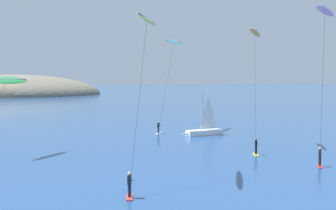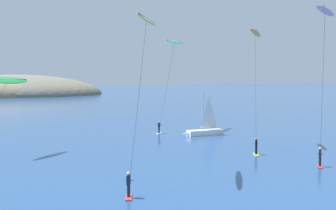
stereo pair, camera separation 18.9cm
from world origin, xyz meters
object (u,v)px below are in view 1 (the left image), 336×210
(kitesurfer_pink, at_px, (325,21))
(sailboat_near, at_px, (202,130))
(kitesurfer_cyan, at_px, (173,48))
(kitesurfer_green, at_px, (4,86))
(kitesurfer_orange, at_px, (255,42))
(kitesurfer_lime, at_px, (146,32))

(kitesurfer_pink, bearing_deg, sailboat_near, 101.17)
(kitesurfer_pink, distance_m, kitesurfer_cyan, 26.34)
(sailboat_near, relative_size, kitesurfer_cyan, 0.46)
(kitesurfer_green, bearing_deg, kitesurfer_cyan, 31.91)
(sailboat_near, bearing_deg, kitesurfer_pink, -78.83)
(kitesurfer_pink, relative_size, kitesurfer_cyan, 1.08)
(kitesurfer_orange, bearing_deg, kitesurfer_green, 174.68)
(kitesurfer_pink, bearing_deg, kitesurfer_orange, 98.09)
(kitesurfer_cyan, bearing_deg, kitesurfer_lime, -112.41)
(kitesurfer_orange, bearing_deg, kitesurfer_cyan, 104.92)
(kitesurfer_green, distance_m, kitesurfer_cyan, 26.01)
(kitesurfer_pink, bearing_deg, kitesurfer_cyan, 102.36)
(kitesurfer_green, height_order, kitesurfer_lime, kitesurfer_lime)
(sailboat_near, bearing_deg, kitesurfer_lime, -122.93)
(kitesurfer_lime, distance_m, kitesurfer_cyan, 28.55)
(kitesurfer_lime, bearing_deg, kitesurfer_orange, 34.66)
(kitesurfer_orange, xyz_separation_m, kitesurfer_pink, (1.39, -9.78, 1.16))
(kitesurfer_orange, relative_size, kitesurfer_lime, 1.04)
(kitesurfer_green, xyz_separation_m, kitesurfer_lime, (10.82, -12.87, 4.26))
(kitesurfer_pink, xyz_separation_m, kitesurfer_green, (-27.33, 12.20, -5.78))
(kitesurfer_lime, bearing_deg, kitesurfer_pink, 2.34)
(sailboat_near, height_order, kitesurfer_lime, kitesurfer_lime)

